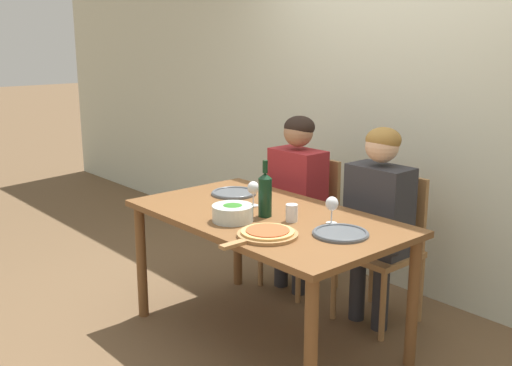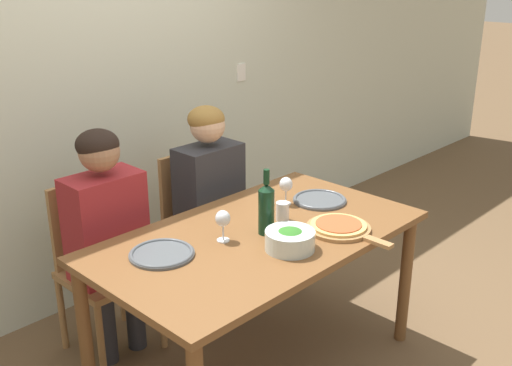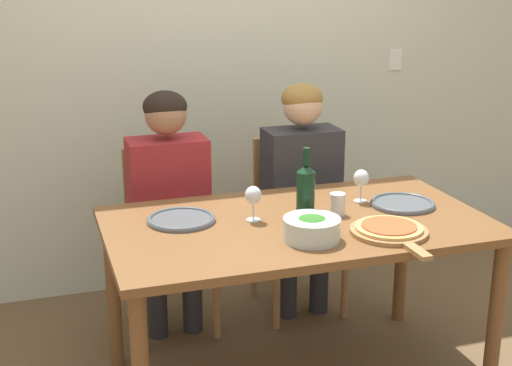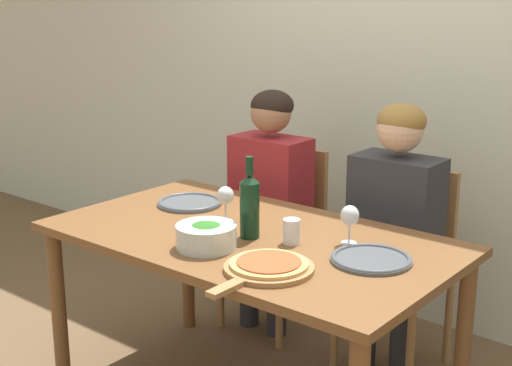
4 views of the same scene
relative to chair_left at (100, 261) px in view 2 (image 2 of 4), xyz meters
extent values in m
cube|color=beige|center=(0.41, 0.49, 0.85)|extent=(10.00, 0.05, 2.70)
cube|color=white|center=(1.51, 0.47, 0.75)|extent=(0.08, 0.01, 0.12)
cube|color=brown|center=(0.41, -0.76, 0.25)|extent=(1.59, 0.90, 0.04)
cylinder|color=brown|center=(1.15, -1.15, -0.13)|extent=(0.06, 0.06, 0.73)
cylinder|color=brown|center=(-0.32, -0.37, -0.13)|extent=(0.06, 0.06, 0.73)
cylinder|color=brown|center=(1.15, -0.37, -0.13)|extent=(0.06, 0.06, 0.73)
cube|color=#9E7042|center=(0.00, -0.07, -0.06)|extent=(0.42, 0.42, 0.04)
cube|color=#9E7042|center=(0.00, 0.12, 0.19)|extent=(0.38, 0.03, 0.45)
cylinder|color=#9E7042|center=(-0.19, -0.26, -0.29)|extent=(0.04, 0.04, 0.42)
cylinder|color=#9E7042|center=(0.19, -0.26, -0.29)|extent=(0.04, 0.04, 0.42)
cylinder|color=#9E7042|center=(-0.19, 0.12, -0.29)|extent=(0.04, 0.04, 0.42)
cylinder|color=#9E7042|center=(0.19, 0.12, -0.29)|extent=(0.04, 0.04, 0.42)
cube|color=#9E7042|center=(0.70, -0.07, -0.06)|extent=(0.42, 0.42, 0.04)
cube|color=#9E7042|center=(0.70, 0.12, 0.19)|extent=(0.38, 0.03, 0.45)
cylinder|color=#9E7042|center=(0.51, -0.26, -0.29)|extent=(0.04, 0.04, 0.42)
cylinder|color=#9E7042|center=(0.89, -0.26, -0.29)|extent=(0.04, 0.04, 0.42)
cylinder|color=#9E7042|center=(0.51, 0.12, -0.29)|extent=(0.04, 0.04, 0.42)
cylinder|color=#9E7042|center=(0.89, 0.12, -0.29)|extent=(0.04, 0.04, 0.42)
cylinder|color=#28282D|center=(-0.09, -0.15, -0.27)|extent=(0.10, 0.10, 0.46)
cylinder|color=#28282D|center=(0.09, -0.15, -0.27)|extent=(0.10, 0.10, 0.46)
cube|color=maroon|center=(0.00, -0.09, 0.23)|extent=(0.38, 0.22, 0.54)
cylinder|color=maroon|center=(-0.20, -0.34, 0.08)|extent=(0.07, 0.31, 0.14)
cylinder|color=maroon|center=(0.20, -0.34, 0.08)|extent=(0.07, 0.31, 0.14)
sphere|color=#9E7051|center=(0.00, -0.09, 0.62)|extent=(0.20, 0.20, 0.20)
ellipsoid|color=black|center=(0.00, -0.08, 0.66)|extent=(0.21, 0.21, 0.15)
cylinder|color=#28282D|center=(0.61, -0.15, -0.27)|extent=(0.10, 0.10, 0.46)
cylinder|color=#28282D|center=(0.79, -0.15, -0.27)|extent=(0.10, 0.10, 0.46)
cube|color=#2D2D33|center=(0.70, -0.09, 0.23)|extent=(0.38, 0.22, 0.54)
cylinder|color=#2D2D33|center=(0.50, -0.34, 0.08)|extent=(0.07, 0.31, 0.14)
cylinder|color=#2D2D33|center=(0.90, -0.34, 0.08)|extent=(0.07, 0.31, 0.14)
sphere|color=#DBAD89|center=(0.70, -0.09, 0.62)|extent=(0.20, 0.20, 0.20)
ellipsoid|color=olive|center=(0.70, -0.08, 0.66)|extent=(0.21, 0.21, 0.15)
cylinder|color=black|center=(0.44, -0.79, 0.38)|extent=(0.08, 0.08, 0.22)
cone|color=black|center=(0.44, -0.79, 0.50)|extent=(0.08, 0.08, 0.03)
cylinder|color=black|center=(0.44, -0.79, 0.55)|extent=(0.03, 0.03, 0.07)
cylinder|color=silver|center=(0.39, -0.98, 0.31)|extent=(0.23, 0.23, 0.09)
ellipsoid|color=#2D6B23|center=(0.39, -0.98, 0.32)|extent=(0.18, 0.18, 0.10)
cylinder|color=#4C5156|center=(-0.05, -0.62, 0.28)|extent=(0.29, 0.29, 0.01)
torus|color=#4C5156|center=(-0.05, -0.62, 0.28)|extent=(0.28, 0.28, 0.02)
cylinder|color=#4C5156|center=(0.93, -0.72, 0.28)|extent=(0.29, 0.29, 0.01)
torus|color=#4C5156|center=(0.93, -0.72, 0.28)|extent=(0.28, 0.28, 0.02)
cylinder|color=#9E7042|center=(0.71, -1.01, 0.28)|extent=(0.31, 0.31, 0.02)
cube|color=#9E7042|center=(0.71, -1.24, 0.28)|extent=(0.04, 0.14, 0.02)
cylinder|color=tan|center=(0.71, -1.01, 0.29)|extent=(0.27, 0.27, 0.01)
cylinder|color=#AD4C28|center=(0.71, -1.01, 0.30)|extent=(0.22, 0.22, 0.01)
cylinder|color=silver|center=(0.24, -0.70, 0.27)|extent=(0.06, 0.06, 0.01)
cylinder|color=silver|center=(0.24, -0.70, 0.31)|extent=(0.01, 0.01, 0.07)
ellipsoid|color=silver|center=(0.24, -0.70, 0.38)|extent=(0.07, 0.07, 0.08)
ellipsoid|color=maroon|center=(0.24, -0.70, 0.37)|extent=(0.06, 0.06, 0.03)
cylinder|color=silver|center=(0.78, -0.61, 0.27)|extent=(0.06, 0.06, 0.01)
cylinder|color=silver|center=(0.78, -0.61, 0.31)|extent=(0.01, 0.01, 0.07)
ellipsoid|color=silver|center=(0.78, -0.61, 0.38)|extent=(0.07, 0.07, 0.08)
ellipsoid|color=maroon|center=(0.78, -0.61, 0.37)|extent=(0.06, 0.06, 0.03)
cylinder|color=silver|center=(0.60, -0.74, 0.32)|extent=(0.07, 0.07, 0.10)
camera|label=1|loc=(2.82, -2.93, 1.25)|focal=42.00mm
camera|label=2|loc=(-1.45, -2.55, 1.47)|focal=42.00mm
camera|label=3|loc=(-0.62, -3.37, 1.29)|focal=50.00mm
camera|label=4|loc=(2.09, -2.79, 1.18)|focal=50.00mm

